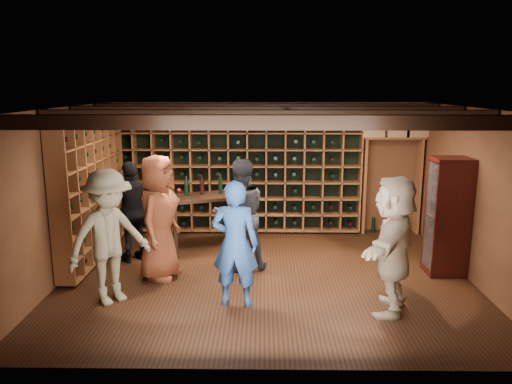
{
  "coord_description": "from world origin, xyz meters",
  "views": [
    {
      "loc": [
        -0.05,
        -7.05,
        2.82
      ],
      "look_at": [
        -0.15,
        0.2,
        1.26
      ],
      "focal_mm": 35.0,
      "sensor_mm": 36.0,
      "label": 1
    }
  ],
  "objects_px": {
    "guest_woman_black": "(133,212)",
    "guest_beige": "(393,245)",
    "display_cabinet": "(447,219)",
    "man_blue_shirt": "(235,244)",
    "tasting_table": "(206,202)",
    "man_grey_suit": "(240,215)",
    "guest_red_floral": "(159,218)",
    "guest_khaki": "(109,237)"
  },
  "relations": [
    {
      "from": "guest_khaki",
      "to": "guest_beige",
      "type": "distance_m",
      "value": 3.63
    },
    {
      "from": "guest_beige",
      "to": "guest_khaki",
      "type": "bearing_deg",
      "value": -71.52
    },
    {
      "from": "display_cabinet",
      "to": "tasting_table",
      "type": "distance_m",
      "value": 3.87
    },
    {
      "from": "man_grey_suit",
      "to": "guest_beige",
      "type": "bearing_deg",
      "value": 129.43
    },
    {
      "from": "display_cabinet",
      "to": "guest_red_floral",
      "type": "bearing_deg",
      "value": -176.79
    },
    {
      "from": "guest_beige",
      "to": "man_blue_shirt",
      "type": "bearing_deg",
      "value": -72.26
    },
    {
      "from": "display_cabinet",
      "to": "guest_beige",
      "type": "xyz_separation_m",
      "value": [
        -1.14,
        -1.31,
        0.02
      ]
    },
    {
      "from": "man_grey_suit",
      "to": "man_blue_shirt",
      "type": "bearing_deg",
      "value": 75.55
    },
    {
      "from": "tasting_table",
      "to": "guest_khaki",
      "type": "bearing_deg",
      "value": -135.94
    },
    {
      "from": "guest_khaki",
      "to": "display_cabinet",
      "type": "bearing_deg",
      "value": -32.43
    },
    {
      "from": "guest_red_floral",
      "to": "tasting_table",
      "type": "relative_size",
      "value": 1.28
    },
    {
      "from": "man_blue_shirt",
      "to": "tasting_table",
      "type": "relative_size",
      "value": 1.15
    },
    {
      "from": "man_blue_shirt",
      "to": "guest_beige",
      "type": "bearing_deg",
      "value": -177.94
    },
    {
      "from": "guest_beige",
      "to": "tasting_table",
      "type": "distance_m",
      "value": 3.49
    },
    {
      "from": "man_grey_suit",
      "to": "guest_beige",
      "type": "relative_size",
      "value": 0.99
    },
    {
      "from": "tasting_table",
      "to": "display_cabinet",
      "type": "bearing_deg",
      "value": -35.55
    },
    {
      "from": "guest_red_floral",
      "to": "guest_beige",
      "type": "bearing_deg",
      "value": -96.98
    },
    {
      "from": "man_blue_shirt",
      "to": "man_grey_suit",
      "type": "bearing_deg",
      "value": -84.01
    },
    {
      "from": "man_grey_suit",
      "to": "tasting_table",
      "type": "relative_size",
      "value": 1.2
    },
    {
      "from": "guest_red_floral",
      "to": "guest_woman_black",
      "type": "height_order",
      "value": "guest_red_floral"
    },
    {
      "from": "display_cabinet",
      "to": "guest_beige",
      "type": "relative_size",
      "value": 1.0
    },
    {
      "from": "guest_khaki",
      "to": "guest_beige",
      "type": "height_order",
      "value": "guest_khaki"
    },
    {
      "from": "display_cabinet",
      "to": "guest_red_floral",
      "type": "distance_m",
      "value": 4.29
    },
    {
      "from": "man_blue_shirt",
      "to": "guest_woman_black",
      "type": "distance_m",
      "value": 2.4
    },
    {
      "from": "display_cabinet",
      "to": "guest_beige",
      "type": "bearing_deg",
      "value": -131.0
    },
    {
      "from": "display_cabinet",
      "to": "guest_khaki",
      "type": "height_order",
      "value": "guest_khaki"
    },
    {
      "from": "display_cabinet",
      "to": "man_grey_suit",
      "type": "distance_m",
      "value": 3.12
    },
    {
      "from": "man_grey_suit",
      "to": "guest_red_floral",
      "type": "distance_m",
      "value": 1.23
    },
    {
      "from": "man_grey_suit",
      "to": "guest_khaki",
      "type": "bearing_deg",
      "value": 22.69
    },
    {
      "from": "man_grey_suit",
      "to": "guest_woman_black",
      "type": "height_order",
      "value": "man_grey_suit"
    },
    {
      "from": "guest_khaki",
      "to": "guest_red_floral",
      "type": "bearing_deg",
      "value": 15.55
    },
    {
      "from": "guest_beige",
      "to": "tasting_table",
      "type": "height_order",
      "value": "guest_beige"
    },
    {
      "from": "man_blue_shirt",
      "to": "guest_beige",
      "type": "distance_m",
      "value": 1.98
    },
    {
      "from": "guest_woman_black",
      "to": "guest_beige",
      "type": "height_order",
      "value": "guest_beige"
    },
    {
      "from": "display_cabinet",
      "to": "man_blue_shirt",
      "type": "distance_m",
      "value": 3.33
    },
    {
      "from": "display_cabinet",
      "to": "guest_woman_black",
      "type": "bearing_deg",
      "value": 174.15
    },
    {
      "from": "man_blue_shirt",
      "to": "guest_woman_black",
      "type": "height_order",
      "value": "man_blue_shirt"
    },
    {
      "from": "display_cabinet",
      "to": "guest_khaki",
      "type": "relative_size",
      "value": 0.98
    },
    {
      "from": "display_cabinet",
      "to": "guest_woman_black",
      "type": "distance_m",
      "value": 4.88
    },
    {
      "from": "tasting_table",
      "to": "man_blue_shirt",
      "type": "bearing_deg",
      "value": -94.5
    },
    {
      "from": "guest_woman_black",
      "to": "display_cabinet",
      "type": "bearing_deg",
      "value": 137.75
    },
    {
      "from": "guest_red_floral",
      "to": "guest_khaki",
      "type": "height_order",
      "value": "guest_red_floral"
    }
  ]
}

